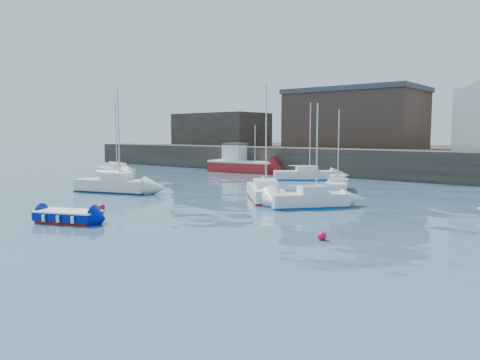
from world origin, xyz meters
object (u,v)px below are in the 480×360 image
Objects in this scene: blue_dinghy at (68,216)px; sailboat_h at (304,175)px; sailboat_a at (114,185)px; buoy_near at (102,210)px; buoy_mid at (322,240)px; fishing_boat at (242,163)px; sailboat_e at (115,172)px; sailboat_f at (337,185)px; sailboat_c at (309,199)px; buoy_far at (283,202)px; sailboat_b at (265,192)px.

sailboat_h is (-2.22, 27.88, 0.15)m from blue_dinghy.
blue_dinghy is 13.01m from sailboat_a.
buoy_near is 1.05× the size of buoy_mid.
sailboat_e reaches higher than fishing_boat.
sailboat_c is at bearing -74.11° from sailboat_f.
sailboat_a is 20.81× the size of buoy_mid.
buoy_mid is at bearing -56.06° from sailboat_c.
buoy_far reaches higher than buoy_mid.
sailboat_f reaches higher than blue_dinghy.
sailboat_a reaches higher than buoy_far.
sailboat_c is at bearing -42.40° from fishing_boat.
fishing_boat reaches higher than blue_dinghy.
blue_dinghy reaches higher than buoy_mid.
sailboat_h is 24.33m from buoy_near.
buoy_near is (-9.45, -9.03, -0.51)m from sailboat_c.
sailboat_c is 9.13m from sailboat_f.
sailboat_f is (-2.50, 8.78, -0.04)m from sailboat_c.
sailboat_h reaches higher than blue_dinghy.
sailboat_f is 7.78m from buoy_far.
blue_dinghy is at bearing -59.64° from buoy_near.
sailboat_c reaches higher than buoy_mid.
sailboat_a is 13.91m from sailboat_e.
buoy_near is (-6.95, -17.80, -0.47)m from sailboat_f.
sailboat_f is (18.05, -9.99, -0.63)m from fishing_boat.
buoy_far is at bearing 70.99° from blue_dinghy.
sailboat_f is at bearing 8.23° from sailboat_e.
buoy_mid is (9.57, -8.89, -0.53)m from sailboat_b.
sailboat_e is at bearing -150.46° from sailboat_h.
fishing_boat is 15.26m from sailboat_e.
buoy_near is at bearing -116.34° from sailboat_b.
sailboat_h reaches higher than fishing_boat.
buoy_far is at bearing 132.06° from buoy_mid.
sailboat_h is at bearing 122.72° from buoy_mid.
sailboat_a is at bearing -169.14° from sailboat_c.
sailboat_b is 1.22× the size of sailboat_c.
sailboat_e is at bearing 143.38° from sailboat_a.
buoy_mid is (32.63, -12.86, -0.55)m from sailboat_e.
sailboat_a is 1.23× the size of sailboat_f.
sailboat_c is 16.04× the size of buoy_near.
sailboat_e is (-27.46, 5.17, 0.04)m from sailboat_c.
sailboat_f is 16.95× the size of buoy_mid.
sailboat_c is 27.94m from sailboat_e.
buoy_far is at bearing 56.00° from buoy_near.
sailboat_c is 14.75× the size of buoy_far.
sailboat_f reaches higher than buoy_far.
sailboat_a is 12.67m from sailboat_b.
sailboat_e is 25.22m from sailboat_f.
buoy_mid is (7.68, -16.47, -0.47)m from sailboat_f.
buoy_far is (-2.68, 1.01, -0.51)m from sailboat_c.
blue_dinghy is 0.46× the size of sailboat_b.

